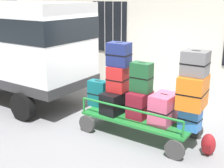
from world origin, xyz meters
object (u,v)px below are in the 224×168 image
luggage_cart (139,119)px  suitcase_right_bottom (190,119)px  suitcase_center_bottom (140,104)px  suitcase_midleft_bottom (118,101)px  suitcase_midright_bottom (163,109)px  suitcase_midleft_top (119,54)px  suitcase_center_middle (141,77)px  suitcase_left_bottom (98,93)px  suitcase_right_middle (193,92)px  backpack (208,145)px  suitcase_midleft_middle (119,78)px  van (8,41)px  suitcase_right_top (195,63)px

luggage_cart → suitcase_right_bottom: suitcase_right_bottom is taller
suitcase_center_bottom → suitcase_midleft_bottom: bearing=177.8°
suitcase_midleft_bottom → suitcase_midright_bottom: (1.11, -0.04, 0.07)m
suitcase_midleft_top → suitcase_center_middle: (0.55, 0.01, -0.42)m
suitcase_left_bottom → suitcase_midright_bottom: suitcase_midright_bottom is taller
suitcase_midright_bottom → suitcase_right_bottom: suitcase_midright_bottom is taller
suitcase_midleft_top → suitcase_right_middle: size_ratio=0.78×
suitcase_left_bottom → suitcase_midleft_bottom: suitcase_left_bottom is taller
suitcase_right_bottom → suitcase_right_middle: bearing=90.0°
suitcase_midleft_top → suitcase_center_middle: size_ratio=0.82×
suitcase_midleft_top → suitcase_right_middle: 1.74m
suitcase_center_middle → suitcase_right_bottom: 1.28m
luggage_cart → suitcase_midleft_bottom: suitcase_midleft_bottom is taller
suitcase_midleft_bottom → backpack: suitcase_midleft_bottom is taller
suitcase_center_bottom → backpack: size_ratio=1.25×
suitcase_midleft_middle → backpack: (2.05, -0.05, -0.97)m
suitcase_midleft_bottom → suitcase_center_middle: size_ratio=1.46×
luggage_cart → suitcase_midleft_middle: (-0.55, 0.03, 0.82)m
suitcase_right_middle → backpack: bearing=-3.9°
suitcase_left_bottom → suitcase_right_middle: size_ratio=0.93×
suitcase_midright_bottom → suitcase_midleft_middle: bearing=177.1°
suitcase_left_bottom → suitcase_midright_bottom: size_ratio=1.00×
suitcase_midleft_middle → suitcase_right_bottom: suitcase_midleft_middle is taller
van → suitcase_right_top: van is taller
suitcase_midleft_top → suitcase_midright_bottom: suitcase_midleft_top is taller
suitcase_center_middle → suitcase_right_middle: bearing=-1.4°
suitcase_center_bottom → suitcase_midright_bottom: size_ratio=0.90×
suitcase_midleft_bottom → suitcase_center_middle: bearing=2.2°
van → suitcase_midleft_middle: bearing=-0.8°
suitcase_left_bottom → suitcase_right_top: suitcase_right_top is taller
suitcase_midleft_bottom → suitcase_left_bottom: bearing=-179.5°
suitcase_midleft_middle → suitcase_midright_bottom: 1.19m
suitcase_center_middle → suitcase_right_middle: 1.11m
van → suitcase_left_bottom: bearing=-1.4°
luggage_cart → suitcase_left_bottom: size_ratio=4.02×
backpack → suitcase_midleft_top: bearing=178.6°
suitcase_midleft_bottom → suitcase_midright_bottom: suitcase_midright_bottom is taller
suitcase_center_middle → backpack: bearing=-2.1°
van → suitcase_center_bottom: bearing=-1.2°
suitcase_midleft_bottom → suitcase_right_middle: bearing=-0.2°
luggage_cart → suitcase_midleft_middle: bearing=176.7°
suitcase_midright_bottom → backpack: 1.08m
suitcase_midleft_bottom → suitcase_right_bottom: (1.66, -0.04, -0.01)m
suitcase_right_top → backpack: size_ratio=1.07×
suitcase_midleft_bottom → suitcase_midleft_middle: size_ratio=1.62×
suitcase_midleft_top → suitcase_midright_bottom: size_ratio=0.83×
luggage_cart → suitcase_midleft_bottom: bearing=178.3°
suitcase_midleft_top → suitcase_midright_bottom: 1.48m
suitcase_midleft_top → suitcase_right_bottom: 1.97m
suitcase_left_bottom → suitcase_midleft_top: suitcase_midleft_top is taller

